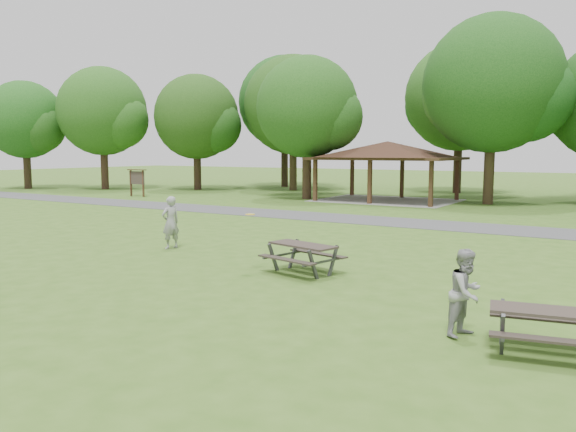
% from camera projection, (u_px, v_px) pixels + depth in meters
% --- Properties ---
extents(ground, '(160.00, 160.00, 0.00)m').
position_uv_depth(ground, '(164.00, 284.00, 13.34)').
color(ground, '#395F1B').
rests_on(ground, ground).
extents(asphalt_path, '(120.00, 3.20, 0.02)m').
position_uv_depth(asphalt_path, '(386.00, 221.00, 25.16)').
color(asphalt_path, '#434346').
rests_on(asphalt_path, ground).
extents(pavilion, '(8.60, 7.01, 3.76)m').
position_uv_depth(pavilion, '(387.00, 152.00, 35.34)').
color(pavilion, '#382414').
rests_on(pavilion, ground).
extents(notice_board, '(1.60, 0.30, 1.88)m').
position_uv_depth(notice_board, '(137.00, 178.00, 38.85)').
color(notice_board, '#311B12').
rests_on(notice_board, ground).
extents(tree_row_a, '(7.56, 7.20, 9.97)m').
position_uv_depth(tree_row_a, '(104.00, 114.00, 45.82)').
color(tree_row_a, '#301E15').
rests_on(tree_row_a, ground).
extents(tree_row_b, '(7.14, 6.80, 9.28)m').
position_uv_depth(tree_row_b, '(198.00, 120.00, 45.18)').
color(tree_row_b, black).
rests_on(tree_row_b, ground).
extents(tree_row_c, '(8.19, 7.80, 10.67)m').
position_uv_depth(tree_row_c, '(294.00, 108.00, 44.37)').
color(tree_row_c, '#322416').
rests_on(tree_row_c, ground).
extents(tree_row_d, '(6.93, 6.60, 9.27)m').
position_uv_depth(tree_row_d, '(308.00, 110.00, 36.36)').
color(tree_row_d, '#2F2014').
rests_on(tree_row_d, ground).
extents(tree_row_e, '(8.40, 8.00, 11.02)m').
position_uv_depth(tree_row_e, '(494.00, 88.00, 32.59)').
color(tree_row_e, '#2F2214').
rests_on(tree_row_e, ground).
extents(tree_deep_a, '(8.40, 8.00, 11.38)m').
position_uv_depth(tree_deep_a, '(286.00, 105.00, 48.82)').
color(tree_deep_a, black).
rests_on(tree_deep_a, ground).
extents(tree_deep_b, '(8.40, 8.00, 11.13)m').
position_uv_depth(tree_deep_b, '(461.00, 100.00, 41.43)').
color(tree_deep_b, black).
rests_on(tree_deep_b, ground).
extents(tree_flank_left, '(6.72, 6.40, 8.93)m').
position_uv_depth(tree_flank_left, '(26.00, 122.00, 46.50)').
color(tree_flank_left, black).
rests_on(tree_flank_left, ground).
extents(picnic_table_middle, '(2.11, 1.84, 0.79)m').
position_uv_depth(picnic_table_middle, '(303.00, 251.00, 14.46)').
color(picnic_table_middle, '#2E2521').
rests_on(picnic_table_middle, ground).
extents(picnic_table_far, '(1.93, 1.67, 0.74)m').
position_uv_depth(picnic_table_far, '(548.00, 320.00, 8.68)').
color(picnic_table_far, '#2F2722').
rests_on(picnic_table_far, ground).
extents(frisbee_in_flight, '(0.31, 0.31, 0.02)m').
position_uv_depth(frisbee_in_flight, '(250.00, 214.00, 14.49)').
color(frisbee_in_flight, gold).
rests_on(frisbee_in_flight, ground).
extents(frisbee_thrower, '(0.55, 0.70, 1.70)m').
position_uv_depth(frisbee_thrower, '(171.00, 223.00, 18.10)').
color(frisbee_thrower, gray).
rests_on(frisbee_thrower, ground).
extents(frisbee_catcher, '(0.76, 0.87, 1.51)m').
position_uv_depth(frisbee_catcher, '(466.00, 293.00, 9.53)').
color(frisbee_catcher, gray).
rests_on(frisbee_catcher, ground).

